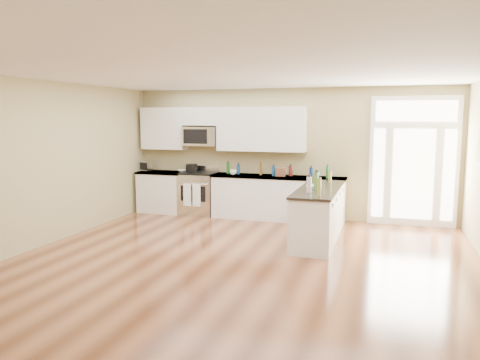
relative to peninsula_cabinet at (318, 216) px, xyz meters
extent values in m
plane|color=#572D18|center=(-0.93, -2.24, -0.43)|extent=(8.00, 8.00, 0.00)
plane|color=tan|center=(-0.93, 1.76, 0.97)|extent=(7.00, 0.00, 7.00)
plane|color=tan|center=(-4.42, -2.24, 0.97)|extent=(0.00, 8.00, 8.00)
plane|color=white|center=(-0.93, -2.24, 2.37)|extent=(8.00, 8.00, 0.00)
cube|color=white|center=(-3.80, 1.45, 0.02)|extent=(1.06, 0.62, 0.90)
cube|color=black|center=(-3.80, 1.45, -0.38)|extent=(1.02, 0.52, 0.10)
cube|color=black|center=(-3.80, 1.45, 0.49)|extent=(1.10, 0.66, 0.04)
cube|color=white|center=(-1.08, 1.45, 0.02)|extent=(2.81, 0.62, 0.90)
cube|color=black|center=(-1.08, 1.45, -0.38)|extent=(2.77, 0.52, 0.10)
cube|color=black|center=(-1.08, 1.45, 0.49)|extent=(2.85, 0.66, 0.04)
cube|color=white|center=(0.00, 0.00, 0.02)|extent=(0.65, 2.28, 0.90)
cube|color=black|center=(0.00, 0.00, -0.38)|extent=(0.61, 2.18, 0.10)
cube|color=black|center=(0.00, 0.00, 0.49)|extent=(0.69, 2.32, 0.04)
cube|color=white|center=(-3.81, 1.59, 1.49)|extent=(1.04, 0.33, 0.95)
cube|color=white|center=(-1.50, 1.59, 1.49)|extent=(1.94, 0.33, 0.95)
cube|color=white|center=(-2.88, 1.59, 1.77)|extent=(0.82, 0.33, 0.40)
cube|color=silver|center=(-2.88, 1.56, 1.33)|extent=(0.78, 0.40, 0.42)
cube|color=black|center=(-2.94, 1.35, 1.33)|extent=(0.56, 0.01, 0.32)
cube|color=white|center=(1.62, 1.72, 0.87)|extent=(1.70, 0.08, 2.60)
cube|color=white|center=(1.62, 1.67, 0.62)|extent=(0.78, 0.02, 1.80)
cube|color=white|center=(0.96, 1.67, 0.62)|extent=(0.22, 0.02, 1.80)
cube|color=white|center=(2.28, 1.67, 0.62)|extent=(0.22, 0.02, 1.80)
cube|color=white|center=(1.62, 1.67, 1.87)|extent=(1.50, 0.02, 0.40)
cube|color=brown|center=(2.52, -0.04, 1.27)|extent=(0.01, 0.46, 0.46)
cube|color=silver|center=(-2.90, 1.45, 0.03)|extent=(0.79, 0.65, 0.92)
cube|color=black|center=(-2.90, 1.45, 0.50)|extent=(0.79, 0.60, 0.03)
cube|color=silver|center=(-2.90, 1.75, 0.58)|extent=(0.79, 0.04, 0.14)
cube|color=black|center=(-2.90, 1.12, 0.09)|extent=(0.58, 0.01, 0.34)
cylinder|color=silver|center=(-2.90, 1.10, 0.31)|extent=(0.70, 0.02, 0.02)
cube|color=white|center=(-3.02, 1.09, 0.07)|extent=(0.18, 0.02, 0.50)
cube|color=white|center=(-2.80, 1.09, 0.07)|extent=(0.18, 0.02, 0.50)
cylinder|color=black|center=(-3.08, 1.47, 0.62)|extent=(0.33, 0.33, 0.20)
cube|color=silver|center=(-4.26, 1.51, 0.62)|extent=(0.31, 0.27, 0.23)
cube|color=brown|center=(-1.02, 1.44, 0.59)|extent=(0.24, 0.19, 0.18)
imported|color=white|center=(-3.33, 1.51, 0.53)|extent=(0.28, 0.28, 0.05)
imported|color=white|center=(-0.13, -0.10, 0.53)|extent=(0.19, 0.19, 0.06)
imported|color=white|center=(-2.05, 1.35, 0.56)|extent=(0.18, 0.18, 0.11)
cylinder|color=#19591E|center=(-0.03, 1.38, 0.63)|extent=(0.07, 0.07, 0.24)
cylinder|color=navy|center=(-1.98, 1.49, 0.61)|extent=(0.07, 0.07, 0.21)
cylinder|color=brown|center=(-0.09, 0.11, 0.62)|extent=(0.08, 0.08, 0.23)
cylinder|color=olive|center=(0.10, 0.76, 0.61)|extent=(0.06, 0.06, 0.22)
cylinder|color=#26727F|center=(-0.10, 0.46, 0.62)|extent=(0.06, 0.06, 0.23)
cylinder|color=#591919|center=(-0.83, 1.55, 0.61)|extent=(0.08, 0.08, 0.21)
cylinder|color=#B2B2B7|center=(-0.09, -0.54, 0.63)|extent=(0.08, 0.08, 0.26)
cylinder|color=navy|center=(-0.38, 1.48, 0.61)|extent=(0.08, 0.08, 0.20)
cylinder|color=#3F7226|center=(-0.03, -0.19, 0.66)|extent=(0.07, 0.07, 0.30)
cylinder|color=#19591E|center=(-2.23, 1.52, 0.63)|extent=(0.07, 0.07, 0.25)
cylinder|color=navy|center=(-1.18, 1.46, 0.61)|extent=(0.08, 0.08, 0.21)
cylinder|color=brown|center=(-1.48, 1.53, 0.63)|extent=(0.06, 0.06, 0.25)
cylinder|color=olive|center=(0.12, -0.84, 0.65)|extent=(0.06, 0.06, 0.29)
camera|label=1|loc=(1.13, -8.19, 1.73)|focal=35.00mm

